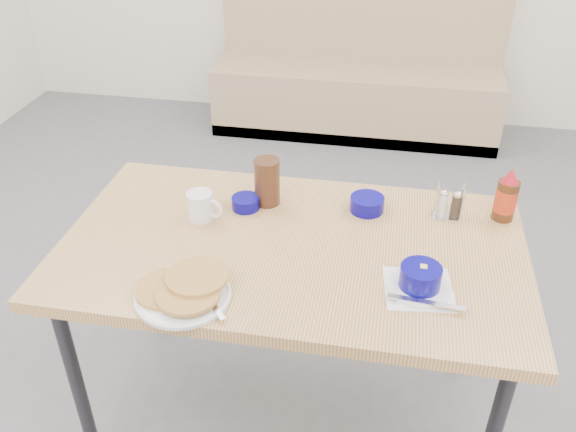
% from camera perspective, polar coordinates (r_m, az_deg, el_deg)
% --- Properties ---
extents(booth_bench, '(1.90, 0.56, 1.22)m').
position_cam_1_polar(booth_bench, '(4.28, 6.50, 12.64)').
color(booth_bench, tan).
rests_on(booth_bench, ground).
extents(dining_table, '(1.40, 0.80, 0.76)m').
position_cam_1_polar(dining_table, '(1.88, 0.37, -4.12)').
color(dining_table, tan).
rests_on(dining_table, ground).
extents(pancake_plate, '(0.27, 0.26, 0.05)m').
position_cam_1_polar(pancake_plate, '(1.67, -9.74, -6.92)').
color(pancake_plate, white).
rests_on(pancake_plate, dining_table).
extents(coffee_mug, '(0.12, 0.08, 0.09)m').
position_cam_1_polar(coffee_mug, '(1.95, -8.12, 0.95)').
color(coffee_mug, white).
rests_on(coffee_mug, dining_table).
extents(grits_setting, '(0.22, 0.20, 0.08)m').
position_cam_1_polar(grits_setting, '(1.69, 12.25, -5.91)').
color(grits_setting, white).
rests_on(grits_setting, dining_table).
extents(creamer_bowl, '(0.09, 0.09, 0.04)m').
position_cam_1_polar(creamer_bowl, '(2.01, -4.00, 1.24)').
color(creamer_bowl, '#090574').
rests_on(creamer_bowl, dining_table).
extents(butter_bowl, '(0.11, 0.11, 0.05)m').
position_cam_1_polar(butter_bowl, '(2.00, 7.40, 1.12)').
color(butter_bowl, '#090574').
rests_on(butter_bowl, dining_table).
extents(amber_tumbler, '(0.11, 0.11, 0.16)m').
position_cam_1_polar(amber_tumbler, '(2.00, -1.97, 3.23)').
color(amber_tumbler, '#402314').
rests_on(amber_tumbler, dining_table).
extents(condiment_caddy, '(0.09, 0.06, 0.11)m').
position_cam_1_polar(condiment_caddy, '(2.02, 14.82, 0.92)').
color(condiment_caddy, silver).
rests_on(condiment_caddy, dining_table).
extents(syrup_bottle, '(0.07, 0.07, 0.18)m').
position_cam_1_polar(syrup_bottle, '(2.04, 19.75, 1.65)').
color(syrup_bottle, '#47230F').
rests_on(syrup_bottle, dining_table).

